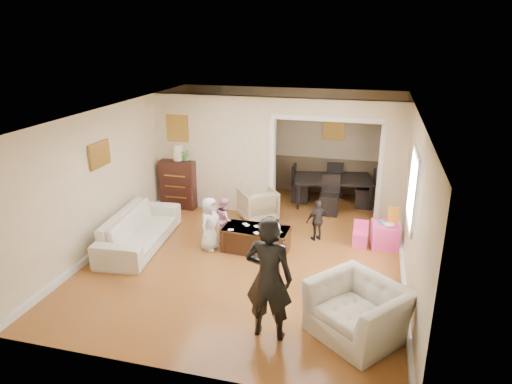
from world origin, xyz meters
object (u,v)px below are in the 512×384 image
(armchair_back, at_px, (258,204))
(dining_table, at_px, (332,191))
(table_lamp, at_px, (178,152))
(play_table, at_px, (385,235))
(coffee_cup, at_px, (261,228))
(child_toddler, at_px, (318,220))
(child_kneel_b, at_px, (225,219))
(adult_person, at_px, (269,278))
(sofa, at_px, (140,229))
(armchair_front, at_px, (358,311))
(dresser, at_px, (180,183))
(cyan_cup, at_px, (381,222))
(child_kneel_a, at_px, (210,224))
(coffee_table, at_px, (256,239))

(armchair_back, height_order, dining_table, armchair_back)
(table_lamp, relative_size, dining_table, 0.20)
(play_table, relative_size, dining_table, 0.27)
(coffee_cup, height_order, child_toddler, child_toddler)
(coffee_cup, xyz_separation_m, child_kneel_b, (-0.80, 0.35, -0.06))
(child_kneel_b, bearing_deg, adult_person, -166.50)
(child_toddler, bearing_deg, play_table, 145.26)
(sofa, xyz_separation_m, armchair_front, (4.16, -1.76, 0.05))
(sofa, height_order, coffee_cup, sofa)
(dresser, xyz_separation_m, adult_person, (3.09, -4.18, 0.31))
(armchair_front, relative_size, coffee_cup, 12.71)
(cyan_cup, xyz_separation_m, child_toddler, (-1.18, 0.03, -0.10))
(dining_table, height_order, child_kneel_a, child_kneel_a)
(sofa, distance_m, coffee_cup, 2.33)
(play_table, relative_size, cyan_cup, 6.19)
(armchair_back, xyz_separation_m, child_toddler, (1.40, -0.74, 0.08))
(play_table, distance_m, child_toddler, 1.29)
(coffee_table, height_order, adult_person, adult_person)
(sofa, distance_m, adult_person, 3.68)
(table_lamp, height_order, play_table, table_lamp)
(cyan_cup, bearing_deg, play_table, 26.57)
(dresser, height_order, child_kneel_a, dresser)
(adult_person, bearing_deg, sofa, -32.54)
(sofa, bearing_deg, dresser, -2.79)
(dresser, relative_size, cyan_cup, 14.05)
(sofa, relative_size, dining_table, 1.24)
(armchair_back, bearing_deg, play_table, 128.07)
(sofa, bearing_deg, armchair_front, -118.14)
(cyan_cup, height_order, dining_table, dining_table)
(sofa, relative_size, armchair_back, 3.05)
(child_kneel_a, height_order, child_kneel_b, child_kneel_a)
(dining_table, bearing_deg, adult_person, -105.77)
(coffee_table, bearing_deg, armchair_back, 103.17)
(coffee_cup, relative_size, child_kneel_a, 0.09)
(coffee_cup, bearing_deg, table_lamp, 142.66)
(adult_person, relative_size, child_kneel_b, 1.98)
(table_lamp, distance_m, coffee_cup, 3.12)
(armchair_front, bearing_deg, cyan_cup, 122.99)
(armchair_front, relative_size, cyan_cup, 14.53)
(armchair_back, distance_m, child_kneel_a, 1.73)
(dresser, bearing_deg, cyan_cup, -13.19)
(coffee_table, relative_size, child_toddler, 1.45)
(sofa, xyz_separation_m, table_lamp, (-0.09, 2.12, 0.97))
(coffee_table, height_order, child_toddler, child_toddler)
(sofa, xyz_separation_m, adult_person, (3.00, -2.06, 0.54))
(armchair_back, bearing_deg, coffee_table, 66.43)
(sofa, distance_m, child_kneel_b, 1.64)
(armchair_front, bearing_deg, dining_table, 138.02)
(armchair_back, xyz_separation_m, armchair_front, (2.31, -3.60, 0.04))
(dresser, height_order, adult_person, adult_person)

